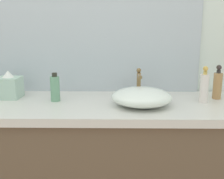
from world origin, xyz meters
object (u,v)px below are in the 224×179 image
perfume_bottle (55,88)px  tissue_box (9,86)px  lotion_bottle (218,84)px  sink_basin (141,97)px  soap_dispenser (204,87)px

perfume_bottle → tissue_box: bearing=166.1°
lotion_bottle → tissue_box: size_ratio=1.22×
sink_basin → lotion_bottle: (0.46, 0.15, 0.04)m
soap_dispenser → lotion_bottle: bearing=39.1°
soap_dispenser → lotion_bottle: soap_dispenser is taller
soap_dispenser → perfume_bottle: bearing=178.8°
soap_dispenser → tissue_box: (-1.13, 0.09, -0.02)m
sink_basin → tissue_box: (-0.78, 0.15, 0.02)m
soap_dispenser → lotion_bottle: (0.11, 0.09, -0.00)m
soap_dispenser → perfume_bottle: size_ratio=1.25×
perfume_bottle → tissue_box: (-0.29, 0.07, -0.00)m
lotion_bottle → perfume_bottle: size_ratio=1.23×
sink_basin → perfume_bottle: 0.49m
perfume_bottle → lotion_bottle: bearing=4.2°
soap_dispenser → tissue_box: soap_dispenser is taller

